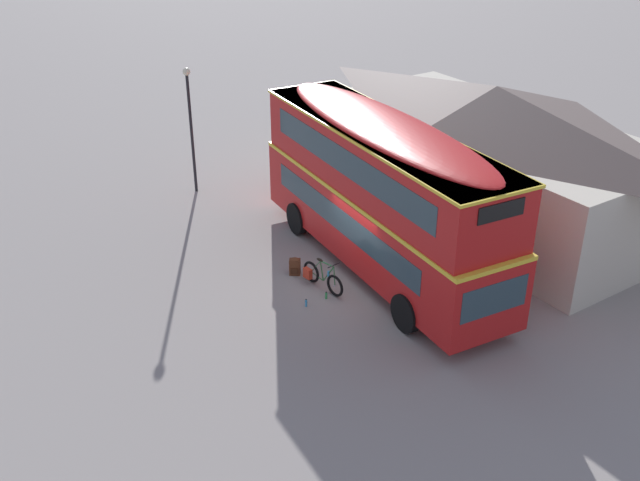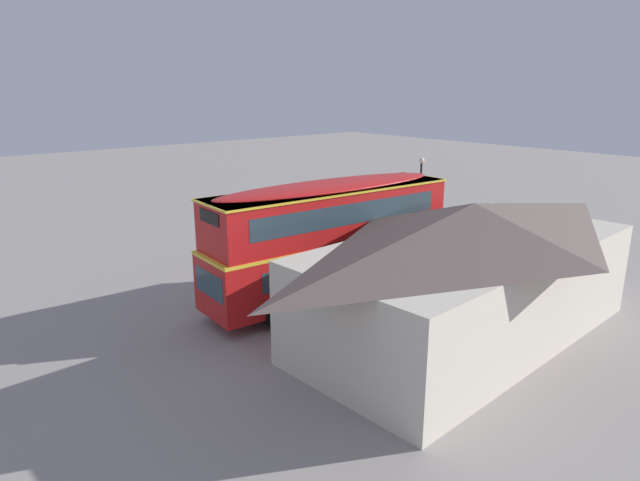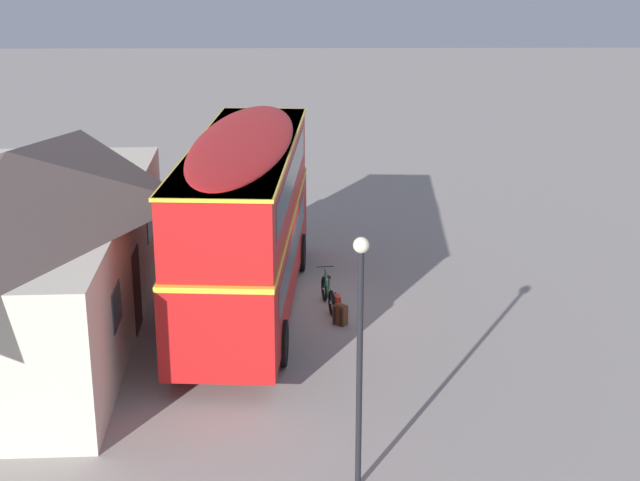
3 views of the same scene
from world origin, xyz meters
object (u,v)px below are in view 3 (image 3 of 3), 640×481
Objects in this scene: water_bottle_green_metal at (335,297)px; street_lamp at (360,338)px; double_decker_bus at (245,216)px; backpack_on_ground at (340,314)px; water_bottle_blue_sports at (361,295)px; touring_bicycle at (329,295)px.

water_bottle_green_metal is 9.62m from street_lamp.
double_decker_bus is 2.26× the size of street_lamp.
street_lamp is (-9.20, -0.15, 2.83)m from water_bottle_green_metal.
water_bottle_blue_sports is (1.75, -0.63, -0.18)m from backpack_on_ground.
touring_bicycle is (0.14, -2.19, -2.27)m from double_decker_bus.
water_bottle_blue_sports reaches higher than water_bottle_green_metal.
street_lamp reaches higher than backpack_on_ground.
water_bottle_green_metal is at bearing -17.23° from touring_bicycle.
water_bottle_green_metal is at bearing -73.03° from double_decker_bus.
water_bottle_blue_sports is at bearing -54.47° from touring_bicycle.
double_decker_bus reaches higher than water_bottle_green_metal.
backpack_on_ground is at bearing 0.53° from street_lamp.
touring_bicycle is at bearing 2.20° from street_lamp.
water_bottle_blue_sports is at bearing -19.84° from backpack_on_ground.
double_decker_bus reaches higher than water_bottle_blue_sports.
double_decker_bus is at bearing 104.13° from water_bottle_blue_sports.
street_lamp reaches higher than touring_bicycle.
double_decker_bus is 4.06m from water_bottle_blue_sports.
water_bottle_blue_sports is 9.69m from street_lamp.
street_lamp is at bearing -163.46° from double_decker_bus.
backpack_on_ground is at bearing -166.74° from touring_bicycle.
backpack_on_ground reaches higher than water_bottle_green_metal.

